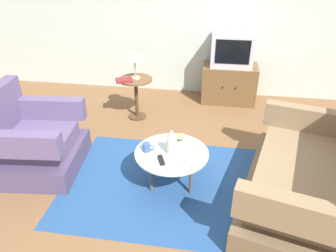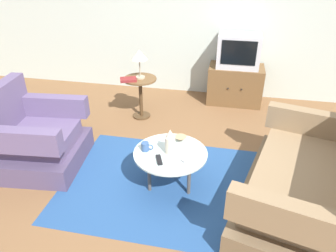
{
  "view_description": "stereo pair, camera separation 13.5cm",
  "coord_description": "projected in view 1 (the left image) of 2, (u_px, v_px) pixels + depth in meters",
  "views": [
    {
      "loc": [
        0.46,
        -2.48,
        2.15
      ],
      "look_at": [
        0.02,
        0.31,
        0.55
      ],
      "focal_mm": 33.86,
      "sensor_mm": 36.0,
      "label": 1
    },
    {
      "loc": [
        0.59,
        -2.46,
        2.15
      ],
      "look_at": [
        0.02,
        0.31,
        0.55
      ],
      "focal_mm": 33.86,
      "sensor_mm": 36.0,
      "label": 2
    }
  ],
  "objects": [
    {
      "name": "ground_plane",
      "position": [
        161.0,
        187.0,
        3.25
      ],
      "size": [
        16.0,
        16.0,
        0.0
      ],
      "primitive_type": "plane",
      "color": "brown"
    },
    {
      "name": "back_wall",
      "position": [
        190.0,
        7.0,
        4.82
      ],
      "size": [
        9.0,
        0.12,
        2.7
      ],
      "primitive_type": "cube",
      "color": "#B2BCB2",
      "rests_on": "ground"
    },
    {
      "name": "area_rug",
      "position": [
        171.0,
        184.0,
        3.29
      ],
      "size": [
        2.2,
        1.59,
        0.0
      ],
      "primitive_type": "cube",
      "color": "navy",
      "rests_on": "ground"
    },
    {
      "name": "armchair",
      "position": [
        32.0,
        143.0,
        3.41
      ],
      "size": [
        0.95,
        0.99,
        0.91
      ],
      "rotation": [
        0.0,
        0.0,
        -1.47
      ],
      "color": "#4B3E5C",
      "rests_on": "ground"
    },
    {
      "name": "couch",
      "position": [
        308.0,
        181.0,
        2.87
      ],
      "size": [
        1.32,
        1.84,
        0.93
      ],
      "rotation": [
        0.0,
        0.0,
        1.32
      ],
      "color": "brown",
      "rests_on": "ground"
    },
    {
      "name": "coffee_table",
      "position": [
        172.0,
        155.0,
        3.11
      ],
      "size": [
        0.73,
        0.73,
        0.4
      ],
      "color": "#B2C6C1",
      "rests_on": "ground"
    },
    {
      "name": "side_table",
      "position": [
        136.0,
        90.0,
        4.39
      ],
      "size": [
        0.45,
        0.45,
        0.59
      ],
      "color": "brown",
      "rests_on": "ground"
    },
    {
      "name": "tv_stand",
      "position": [
        229.0,
        83.0,
        4.96
      ],
      "size": [
        0.82,
        0.51,
        0.58
      ],
      "color": "brown",
      "rests_on": "ground"
    },
    {
      "name": "television",
      "position": [
        232.0,
        50.0,
        4.71
      ],
      "size": [
        0.61,
        0.45,
        0.48
      ],
      "color": "#B7B7BC",
      "rests_on": "tv_stand"
    },
    {
      "name": "table_lamp",
      "position": [
        135.0,
        57.0,
        4.16
      ],
      "size": [
        0.22,
        0.22,
        0.39
      ],
      "color": "#9E937A",
      "rests_on": "side_table"
    },
    {
      "name": "vase",
      "position": [
        171.0,
        142.0,
        3.03
      ],
      "size": [
        0.1,
        0.1,
        0.26
      ],
      "color": "beige",
      "rests_on": "coffee_table"
    },
    {
      "name": "mug",
      "position": [
        147.0,
        147.0,
        3.09
      ],
      "size": [
        0.12,
        0.08,
        0.09
      ],
      "color": "#335184",
      "rests_on": "coffee_table"
    },
    {
      "name": "bowl",
      "position": [
        181.0,
        138.0,
        3.27
      ],
      "size": [
        0.13,
        0.13,
        0.05
      ],
      "color": "tan",
      "rests_on": "coffee_table"
    },
    {
      "name": "tv_remote_dark",
      "position": [
        161.0,
        160.0,
        2.96
      ],
      "size": [
        0.1,
        0.16,
        0.02
      ],
      "rotation": [
        0.0,
        0.0,
        5.08
      ],
      "color": "black",
      "rests_on": "coffee_table"
    },
    {
      "name": "tv_remote_silver",
      "position": [
        191.0,
        158.0,
        2.99
      ],
      "size": [
        0.14,
        0.16,
        0.02
      ],
      "rotation": [
        0.0,
        0.0,
        4.02
      ],
      "color": "#B2B2B7",
      "rests_on": "coffee_table"
    },
    {
      "name": "book",
      "position": [
        124.0,
        80.0,
        4.21
      ],
      "size": [
        0.26,
        0.22,
        0.03
      ],
      "rotation": [
        0.0,
        0.0,
        0.37
      ],
      "color": "maroon",
      "rests_on": "side_table"
    }
  ]
}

